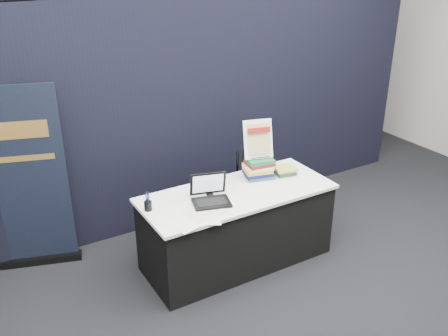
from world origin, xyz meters
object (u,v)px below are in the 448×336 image
at_px(info_sign, 258,140).
at_px(pullup_banner, 29,190).
at_px(laptop, 209,196).
at_px(book_stack_tall, 259,168).
at_px(stacking_chair, 263,187).
at_px(book_stack_short, 286,171).
at_px(display_table, 237,227).

distance_m(info_sign, pullup_banner, 2.16).
bearing_deg(info_sign, pullup_banner, 174.66).
xyz_separation_m(laptop, book_stack_tall, (0.66, 0.19, 0.04)).
relative_size(laptop, stacking_chair, 0.39).
height_order(book_stack_tall, stacking_chair, stacking_chair).
relative_size(book_stack_short, info_sign, 0.59).
distance_m(book_stack_tall, book_stack_short, 0.28).
bearing_deg(info_sign, display_table, -136.56).
xyz_separation_m(book_stack_short, pullup_banner, (-2.25, 0.87, -0.01)).
bearing_deg(stacking_chair, display_table, -171.42).
height_order(book_stack_short, info_sign, info_sign).
height_order(display_table, book_stack_tall, book_stack_tall).
distance_m(display_table, laptop, 0.54).
distance_m(pullup_banner, stacking_chair, 2.26).
bearing_deg(book_stack_tall, laptop, -164.13).
bearing_deg(display_table, info_sign, 27.82).
bearing_deg(stacking_chair, book_stack_tall, -158.41).
bearing_deg(book_stack_short, pullup_banner, 158.81).
relative_size(book_stack_tall, pullup_banner, 0.16).
relative_size(book_stack_tall, stacking_chair, 0.29).
relative_size(laptop, book_stack_tall, 1.36).
xyz_separation_m(laptop, pullup_banner, (-1.33, 0.98, -0.03)).
xyz_separation_m(display_table, stacking_chair, (0.51, 0.32, 0.16)).
bearing_deg(stacking_chair, laptop, 179.92).
bearing_deg(laptop, info_sign, 34.57).
bearing_deg(info_sign, stacking_chair, 54.73).
height_order(display_table, stacking_chair, stacking_chair).
bearing_deg(book_stack_tall, pullup_banner, 158.27).
relative_size(laptop, info_sign, 0.98).
xyz_separation_m(book_stack_short, stacking_chair, (-0.09, 0.25, -0.26)).
distance_m(info_sign, stacking_chair, 0.64).
xyz_separation_m(display_table, book_stack_short, (0.60, 0.07, 0.42)).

